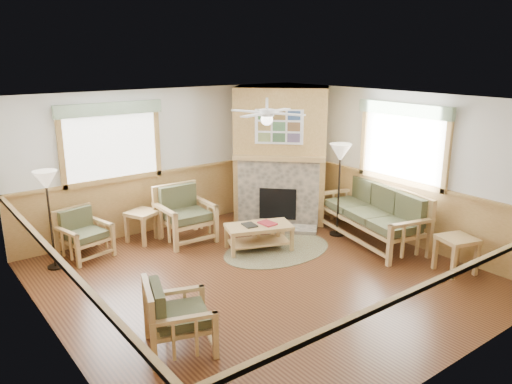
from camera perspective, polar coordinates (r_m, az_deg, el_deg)
floor at (r=7.77m, az=0.77°, el=-9.85°), size 6.00×6.00×0.01m
ceiling at (r=7.04m, az=0.85°, el=10.44°), size 6.00×6.00×0.01m
wall_back at (r=9.76m, az=-10.09°, el=3.67°), size 6.00×0.02×2.70m
wall_front at (r=5.38m, az=21.00°, el=-7.18°), size 6.00×0.02×2.70m
wall_left at (r=6.02m, az=-22.45°, el=-4.90°), size 0.02×6.00×2.70m
wall_right at (r=9.38m, az=15.46°, el=2.85°), size 0.02×6.00×2.70m
wainscot at (r=7.54m, az=0.79°, el=-6.04°), size 6.00×6.00×1.10m
fireplace at (r=10.09m, az=2.86°, el=4.28°), size 3.11×3.11×2.70m
window_back at (r=9.11m, az=-16.57°, el=9.94°), size 1.90×0.16×1.50m
window_right at (r=9.05m, az=16.86°, el=9.88°), size 0.16×1.90×1.50m
ceiling_fan at (r=7.46m, az=1.26°, el=10.43°), size 1.59×1.59×0.36m
sofa at (r=9.29m, az=13.06°, el=-2.51°), size 2.34×1.38×1.01m
armchair_back_left at (r=8.87m, az=-19.04°, el=-4.55°), size 0.87×0.87×0.81m
armchair_back_right at (r=9.16m, az=-8.08°, el=-2.56°), size 0.91×0.91×1.00m
armchair_left at (r=5.98m, az=-8.76°, el=-13.78°), size 0.94×0.94×0.84m
coffee_table at (r=8.74m, az=0.33°, el=-5.20°), size 1.26×0.93×0.45m
end_table_chairs at (r=9.33m, az=-12.74°, el=-3.83°), size 0.66×0.65×0.57m
end_table_sofa at (r=8.45m, az=21.85°, el=-6.66°), size 0.64×0.63×0.58m
footstool at (r=9.08m, az=1.12°, el=-4.65°), size 0.57×0.57×0.38m
braided_rug at (r=8.80m, az=2.46°, el=-6.61°), size 2.44×2.44×0.01m
floor_lamp_left at (r=8.46m, az=-22.45°, el=-3.00°), size 0.41×0.41×1.61m
floor_lamp_right at (r=9.36m, az=9.44°, el=0.21°), size 0.53×0.53×1.75m
book_red at (r=8.70m, az=1.32°, el=-3.50°), size 0.24×0.31×0.03m
book_dark at (r=8.62m, az=-0.74°, el=-3.72°), size 0.24×0.30×0.03m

